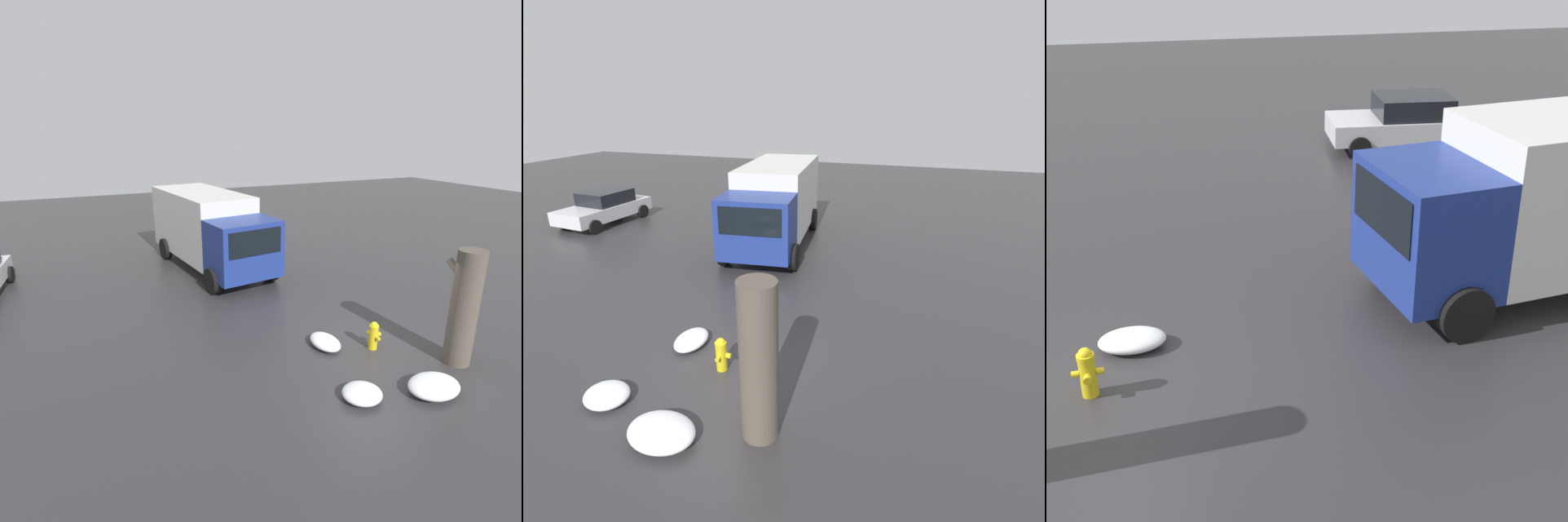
{
  "view_description": "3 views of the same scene",
  "coord_description": "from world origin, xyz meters",
  "views": [
    {
      "loc": [
        -7.24,
        6.4,
        5.33
      ],
      "look_at": [
        4.27,
        1.21,
        1.26
      ],
      "focal_mm": 28.0,
      "sensor_mm": 36.0,
      "label": 1
    },
    {
      "loc": [
        -6.21,
        -3.56,
        5.23
      ],
      "look_at": [
        4.49,
        0.22,
        0.71
      ],
      "focal_mm": 28.0,
      "sensor_mm": 36.0,
      "label": 2
    },
    {
      "loc": [
        1.16,
        -8.56,
        5.95
      ],
      "look_at": [
        3.24,
        1.0,
        1.22
      ],
      "focal_mm": 50.0,
      "sensor_mm": 36.0,
      "label": 3
    }
  ],
  "objects": [
    {
      "name": "snow_pile_curbside",
      "position": [
        0.56,
        1.07,
        0.14
      ],
      "size": [
        1.01,
        0.67,
        0.29
      ],
      "color": "white",
      "rests_on": "ground_plane"
    },
    {
      "name": "ground_plane",
      "position": [
        0.0,
        0.0,
        0.0
      ],
      "size": [
        60.0,
        60.0,
        0.0
      ],
      "primitive_type": "plane",
      "color": "#333033"
    },
    {
      "name": "parked_car",
      "position": [
        8.0,
        10.05,
        0.73
      ],
      "size": [
        4.3,
        2.3,
        1.44
      ],
      "rotation": [
        0.0,
        0.0,
        1.49
      ],
      "color": "silver",
      "rests_on": "ground_plane"
    },
    {
      "name": "fire_hydrant",
      "position": [
        0.0,
        -0.0,
        0.38
      ],
      "size": [
        0.43,
        0.34,
        0.74
      ],
      "rotation": [
        0.0,
        0.0,
        4.76
      ],
      "color": "yellow",
      "rests_on": "ground_plane"
    }
  ]
}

